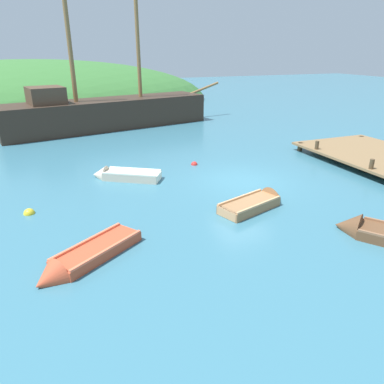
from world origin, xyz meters
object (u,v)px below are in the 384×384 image
(rowboat_near_dock, at_px, (123,176))
(rowboat_outer_right, at_px, (257,204))
(buoy_red, at_px, (194,165))
(rowboat_far, at_px, (83,260))
(sailing_ship, at_px, (107,117))
(buoy_yellow, at_px, (29,214))

(rowboat_near_dock, relative_size, rowboat_outer_right, 1.00)
(rowboat_near_dock, xyz_separation_m, buoy_red, (3.82, 0.80, -0.12))
(rowboat_far, xyz_separation_m, rowboat_outer_right, (6.49, 1.56, 0.02))
(sailing_ship, height_order, rowboat_outer_right, sailing_ship)
(rowboat_far, distance_m, rowboat_near_dock, 6.92)
(sailing_ship, distance_m, buoy_yellow, 15.15)
(rowboat_near_dock, relative_size, buoy_red, 9.39)
(rowboat_far, distance_m, buoy_yellow, 4.27)
(rowboat_far, bearing_deg, rowboat_outer_right, 159.30)
(sailing_ship, xyz_separation_m, rowboat_near_dock, (-1.22, -11.76, -0.68))
(rowboat_far, height_order, buoy_red, rowboat_far)
(buoy_red, bearing_deg, sailing_ship, 103.34)
(sailing_ship, relative_size, rowboat_near_dock, 5.64)
(rowboat_near_dock, xyz_separation_m, rowboat_outer_right, (4.08, -4.92, -0.01))
(rowboat_outer_right, bearing_deg, sailing_ship, 81.34)
(buoy_red, height_order, buoy_yellow, buoy_yellow)
(rowboat_far, relative_size, buoy_yellow, 8.38)
(sailing_ship, relative_size, buoy_yellow, 45.32)
(sailing_ship, distance_m, buoy_red, 11.30)
(rowboat_near_dock, height_order, buoy_yellow, rowboat_near_dock)
(buoy_yellow, bearing_deg, buoy_red, 22.98)
(rowboat_outer_right, height_order, buoy_yellow, rowboat_outer_right)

